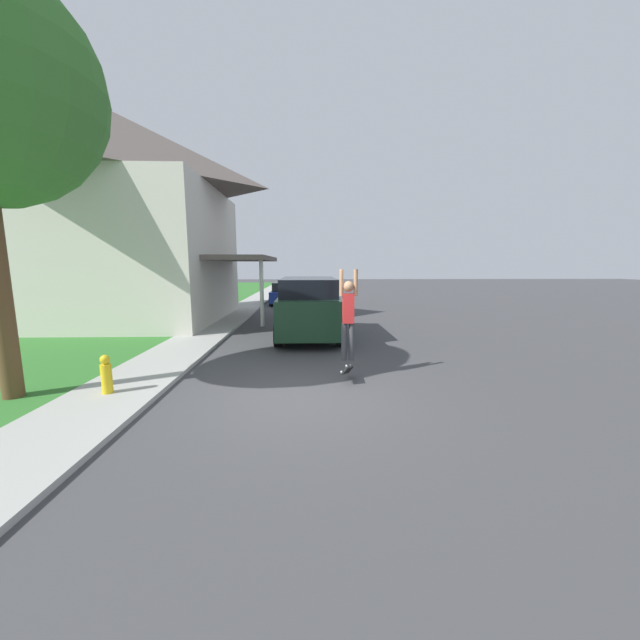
% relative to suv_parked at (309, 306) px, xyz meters
% --- Properties ---
extents(ground_plane, '(120.00, 120.00, 0.00)m').
position_rel_suv_parked_xyz_m(ground_plane, '(-0.26, -5.89, -1.13)').
color(ground_plane, '#3D3D3F').
extents(lawn, '(10.00, 80.00, 0.08)m').
position_rel_suv_parked_xyz_m(lawn, '(-8.26, 0.11, -1.09)').
color(lawn, '#2D6B28').
rests_on(lawn, ground_plane).
extents(sidewalk, '(1.80, 80.00, 0.10)m').
position_rel_suv_parked_xyz_m(sidewalk, '(-3.86, 0.11, -1.08)').
color(sidewalk, '#9E9E99').
rests_on(sidewalk, ground_plane).
extents(house, '(11.54, 9.17, 9.06)m').
position_rel_suv_parked_xyz_m(house, '(-8.46, 4.02, 3.66)').
color(house, beige).
rests_on(house, lawn).
extents(suv_parked, '(2.20, 4.72, 2.13)m').
position_rel_suv_parked_xyz_m(suv_parked, '(0.00, 0.00, 0.00)').
color(suv_parked, '#193823').
rests_on(suv_parked, ground_plane).
extents(car_down_street, '(1.96, 4.05, 1.45)m').
position_rel_suv_parked_xyz_m(car_down_street, '(-1.57, 11.38, -0.44)').
color(car_down_street, navy).
rests_on(car_down_street, ground_plane).
extents(skateboarder, '(0.41, 0.24, 2.06)m').
position_rel_suv_parked_xyz_m(skateboarder, '(0.89, -4.76, 0.38)').
color(skateboarder, '#38383D').
rests_on(skateboarder, ground_plane).
extents(skateboard, '(0.36, 0.73, 0.36)m').
position_rel_suv_parked_xyz_m(skateboard, '(0.87, -4.98, -0.87)').
color(skateboard, black).
rests_on(skateboard, ground_plane).
extents(fire_hydrant, '(0.20, 0.20, 0.76)m').
position_rel_suv_parked_xyz_m(fire_hydrant, '(-3.94, -5.85, -0.66)').
color(fire_hydrant, gold).
rests_on(fire_hydrant, sidewalk).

